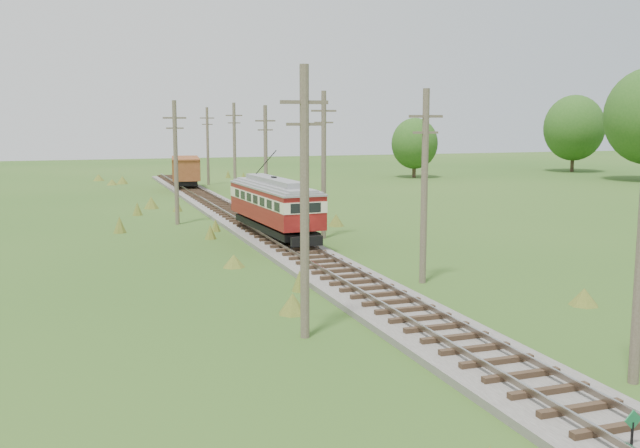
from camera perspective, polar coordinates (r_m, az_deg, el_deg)
name	(u,v)px	position (r m, az deg, el deg)	size (l,w,h in m)	color
railbed_main	(261,231)	(45.97, -4.72, -0.54)	(3.60, 96.00, 0.57)	#605B54
switch_marker	(632,429)	(17.31, 23.72, -14.81)	(0.45, 0.06, 1.08)	black
streetcar	(274,202)	(42.68, -3.69, 1.74)	(3.05, 10.91, 4.95)	black
gondola	(186,170)	(76.56, -10.70, 4.29)	(3.86, 8.79, 2.82)	black
gravel_pile	(259,199)	(61.60, -4.93, 2.00)	(3.04, 3.23, 1.11)	gray
utility_pole_r_2	(424,185)	(31.72, 8.36, 3.14)	(1.60, 0.30, 8.60)	brown
utility_pole_r_3	(324,163)	(43.58, 0.30, 4.87)	(1.60, 0.30, 9.00)	brown
utility_pole_r_4	(266,158)	(55.94, -4.37, 5.28)	(1.60, 0.30, 8.40)	brown
utility_pole_r_5	(235,149)	(68.65, -6.85, 6.01)	(1.60, 0.30, 8.90)	brown
utility_pole_r_6	(208,145)	(81.35, -8.97, 6.24)	(1.60, 0.30, 8.70)	brown
utility_pole_l_a	(305,201)	(23.27, -1.24, 1.88)	(1.60, 0.30, 9.00)	brown
utility_pole_l_b	(176,161)	(50.54, -11.46, 4.94)	(1.60, 0.30, 8.60)	brown
tree_right_5	(574,128)	(107.66, 19.65, 7.25)	(8.40, 8.40, 10.82)	#38281C
tree_mid_b	(415,144)	(91.87, 7.57, 6.40)	(5.88, 5.88, 7.57)	#38281C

